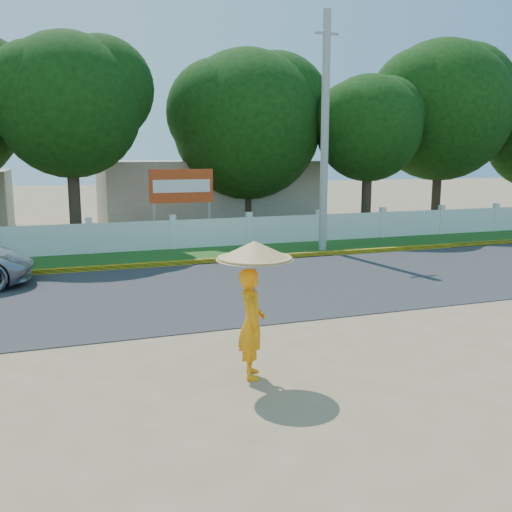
{
  "coord_description": "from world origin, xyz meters",
  "views": [
    {
      "loc": [
        -4.17,
        -9.66,
        3.52
      ],
      "look_at": [
        0.0,
        2.0,
        1.3
      ],
      "focal_mm": 40.0,
      "sensor_mm": 36.0,
      "label": 1
    }
  ],
  "objects": [
    {
      "name": "ground",
      "position": [
        0.0,
        0.0,
        0.0
      ],
      "size": [
        120.0,
        120.0,
        0.0
      ],
      "primitive_type": "plane",
      "color": "#9E8460",
      "rests_on": "ground"
    },
    {
      "name": "road",
      "position": [
        0.0,
        4.5,
        0.01
      ],
      "size": [
        60.0,
        7.0,
        0.02
      ],
      "primitive_type": "cube",
      "color": "#38383A",
      "rests_on": "ground"
    },
    {
      "name": "grass_verge",
      "position": [
        0.0,
        9.75,
        0.01
      ],
      "size": [
        60.0,
        3.5,
        0.03
      ],
      "primitive_type": "cube",
      "color": "#2D601E",
      "rests_on": "ground"
    },
    {
      "name": "curb",
      "position": [
        0.0,
        8.05,
        0.08
      ],
      "size": [
        40.0,
        0.18,
        0.16
      ],
      "primitive_type": "cube",
      "color": "yellow",
      "rests_on": "ground"
    },
    {
      "name": "fence",
      "position": [
        0.0,
        11.2,
        0.55
      ],
      "size": [
        40.0,
        0.1,
        1.1
      ],
      "primitive_type": "cube",
      "color": "silver",
      "rests_on": "ground"
    },
    {
      "name": "building_near",
      "position": [
        3.0,
        18.0,
        1.6
      ],
      "size": [
        10.0,
        6.0,
        3.2
      ],
      "primitive_type": "cube",
      "color": "#B7AD99",
      "rests_on": "ground"
    },
    {
      "name": "utility_pole",
      "position": [
        5.15,
        9.09,
        4.22
      ],
      "size": [
        0.28,
        0.28,
        8.45
      ],
      "primitive_type": "cylinder",
      "color": "#999997",
      "rests_on": "ground"
    },
    {
      "name": "monk_with_parasol",
      "position": [
        -1.29,
        -1.47,
        1.43
      ],
      "size": [
        1.21,
        1.21,
        2.2
      ],
      "color": "orange",
      "rests_on": "ground"
    },
    {
      "name": "billboard",
      "position": [
        0.6,
        12.3,
        2.14
      ],
      "size": [
        2.5,
        0.13,
        2.95
      ],
      "color": "gray",
      "rests_on": "ground"
    },
    {
      "name": "tree_row",
      "position": [
        3.46,
        14.07,
        4.98
      ],
      "size": [
        39.14,
        8.14,
        8.99
      ],
      "color": "#473828",
      "rests_on": "ground"
    }
  ]
}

